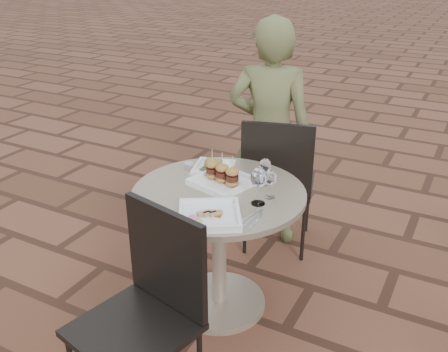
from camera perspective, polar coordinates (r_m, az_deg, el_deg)
The scene contains 13 objects.
ground at distance 2.95m, azimuth -0.75°, elevation -14.62°, with size 60.00×60.00×0.00m, color brown.
cafe_table at distance 2.69m, azimuth -0.57°, elevation -6.40°, with size 0.90×0.90×0.73m.
chair_far at distance 3.19m, azimuth 6.19°, elevation 0.10°, with size 0.54×0.54×0.93m.
chair_near at distance 2.14m, azimuth -8.56°, elevation -13.72°, with size 0.53×0.53×0.93m.
diner at distance 3.28m, azimuth 5.22°, elevation 4.75°, with size 0.55×0.36×1.51m, color brown.
plate_salmon at distance 2.80m, azimuth -1.21°, elevation 1.05°, with size 0.26×0.26×0.06m.
plate_sliders at distance 2.62m, azimuth -0.22°, elevation -0.16°, with size 0.34×0.34×0.18m.
plate_tuna at distance 2.31m, azimuth -1.69°, elevation -4.45°, with size 0.39×0.39×0.03m.
wine_glass_right at distance 2.39m, azimuth 4.01°, elevation -0.31°, with size 0.08×0.08×0.19m.
wine_glass_mid at distance 2.60m, azimuth 4.72°, elevation 1.12°, with size 0.06×0.06×0.15m.
wine_glass_far at distance 2.47m, azimuth 5.34°, elevation -0.30°, with size 0.06×0.06×0.14m.
steel_ramekin at distance 2.81m, azimuth -4.07°, elevation 1.11°, with size 0.05×0.05×0.04m, color silver.
cutlery_set at distance 2.31m, azimuth 3.22°, elevation -4.91°, with size 0.09×0.21×0.00m, color silver, non-canonical shape.
Camera 1 is at (1.11, -2.00, 1.87)m, focal length 40.00 mm.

